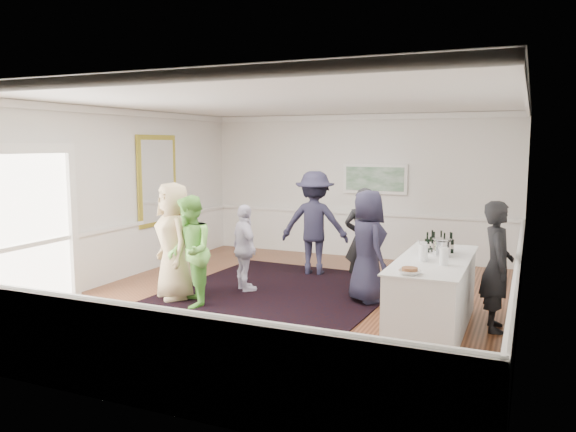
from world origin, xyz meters
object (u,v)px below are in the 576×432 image
at_px(guest_dark_a, 315,223).
at_px(guest_lilac, 245,248).
at_px(guest_navy, 367,247).
at_px(ice_bucket, 442,248).
at_px(guest_tan, 174,241).
at_px(serving_table, 433,294).
at_px(guest_green, 190,251).
at_px(guest_dark_b, 364,240).
at_px(nut_bowl, 410,271).
at_px(bartender, 497,266).

bearing_deg(guest_dark_a, guest_lilac, 58.10).
xyz_separation_m(guest_lilac, guest_navy, (2.11, 0.21, 0.15)).
relative_size(guest_lilac, ice_bucket, 5.83).
bearing_deg(guest_tan, guest_dark_a, 96.81).
distance_m(serving_table, guest_tan, 4.18).
relative_size(guest_green, ice_bucket, 6.76).
bearing_deg(guest_dark_b, nut_bowl, 108.40).
distance_m(guest_dark_a, guest_navy, 2.09).
bearing_deg(bartender, nut_bowl, 137.15).
bearing_deg(guest_tan, guest_green, 7.64).
xyz_separation_m(guest_tan, guest_lilac, (0.84, 0.88, -0.21)).
xyz_separation_m(serving_table, guest_tan, (-4.16, -0.11, 0.46)).
xyz_separation_m(guest_green, ice_bucket, (3.75, 0.58, 0.23)).
relative_size(ice_bucket, nut_bowl, 0.96).
bearing_deg(bartender, guest_dark_b, 51.91).
bearing_deg(nut_bowl, guest_lilac, 150.31).
distance_m(bartender, ice_bucket, 0.77).
bearing_deg(guest_tan, ice_bucket, 41.05).
distance_m(serving_table, guest_navy, 1.61).
xyz_separation_m(guest_tan, nut_bowl, (4.03, -0.94, 0.07)).
xyz_separation_m(guest_tan, ice_bucket, (4.22, 0.32, 0.15)).
bearing_deg(guest_dark_a, guest_dark_b, 132.53).
distance_m(serving_table, guest_lilac, 3.42).
distance_m(serving_table, nut_bowl, 1.18).
bearing_deg(guest_green, guest_navy, 80.47).
height_order(guest_lilac, guest_dark_a, guest_dark_a).
bearing_deg(guest_green, guest_dark_b, 92.19).
distance_m(guest_dark_b, ice_bucket, 2.01).
bearing_deg(guest_navy, guest_lilac, 55.52).
height_order(guest_green, guest_lilac, guest_green).
bearing_deg(bartender, guest_lilac, 74.36).
relative_size(serving_table, guest_dark_b, 1.36).
relative_size(guest_dark_b, nut_bowl, 6.73).
relative_size(guest_lilac, guest_navy, 0.83).
bearing_deg(guest_lilac, nut_bowl, -168.16).
relative_size(guest_dark_b, guest_navy, 1.00).
bearing_deg(guest_navy, guest_tan, 70.16).
relative_size(bartender, guest_green, 1.02).
height_order(guest_tan, ice_bucket, guest_tan).
bearing_deg(guest_tan, bartender, 42.01).
height_order(guest_lilac, nut_bowl, guest_lilac).
xyz_separation_m(serving_table, guest_dark_b, (-1.43, 1.55, 0.41)).
height_order(guest_green, guest_navy, guest_navy).
height_order(bartender, guest_dark_b, guest_dark_b).
xyz_separation_m(guest_green, nut_bowl, (3.56, -0.68, 0.16)).
distance_m(bartender, guest_dark_a, 4.06).
height_order(guest_dark_a, ice_bucket, guest_dark_a).
xyz_separation_m(guest_green, guest_dark_a, (1.01, 2.83, 0.13)).
height_order(guest_dark_a, nut_bowl, guest_dark_a).
relative_size(guest_lilac, guest_dark_a, 0.75).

